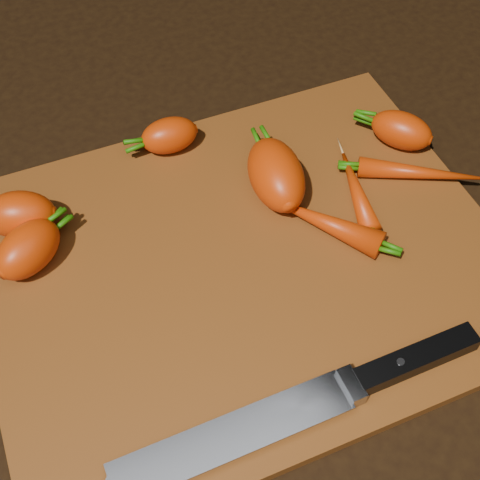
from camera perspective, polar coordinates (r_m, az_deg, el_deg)
name	(u,v)px	position (r m, az deg, el deg)	size (l,w,h in m)	color
ground	(244,269)	(0.66, 0.33, -2.47)	(2.00, 2.00, 0.01)	black
cutting_board	(244,262)	(0.65, 0.34, -1.92)	(0.50, 0.40, 0.01)	brown
carrot_0	(28,249)	(0.66, -17.64, -0.75)	(0.07, 0.05, 0.05)	#CA3000
carrot_1	(20,214)	(0.69, -18.26, 2.09)	(0.07, 0.05, 0.05)	#CA3000
carrot_2	(276,175)	(0.68, 3.10, 5.59)	(0.09, 0.05, 0.05)	#CA3000
carrot_3	(169,135)	(0.74, -6.06, 8.87)	(0.06, 0.04, 0.04)	#CA3000
carrot_4	(401,130)	(0.76, 13.61, 9.10)	(0.07, 0.04, 0.04)	#CA3000
carrot_5	(356,191)	(0.70, 9.91, 4.18)	(0.11, 0.02, 0.02)	#CA3000
carrot_6	(419,173)	(0.73, 15.03, 5.58)	(0.13, 0.02, 0.02)	#CA3000
carrot_7	(328,224)	(0.66, 7.54, 1.38)	(0.11, 0.03, 0.03)	#CA3000
knife	(256,426)	(0.56, 1.35, -15.58)	(0.33, 0.04, 0.02)	gray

